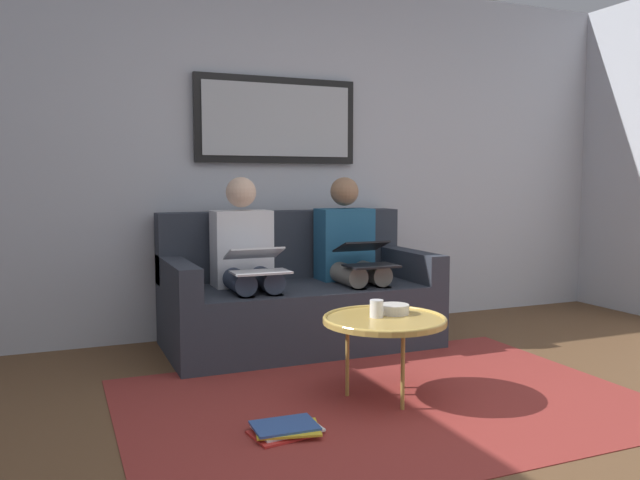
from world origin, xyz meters
TOP-DOWN VIEW (x-y plane):
  - wall_rear at (0.00, -2.60)m, footprint 6.00×0.12m
  - area_rug at (0.00, -0.85)m, footprint 2.60×1.80m
  - couch at (0.00, -2.12)m, footprint 1.78×0.90m
  - framed_mirror at (0.00, -2.51)m, footprint 1.21×0.05m
  - coffee_table at (-0.02, -0.90)m, footprint 0.63×0.63m
  - cup at (0.01, -0.94)m, footprint 0.07×0.07m
  - bowl at (-0.12, -0.98)m, footprint 0.16×0.16m
  - person_left at (-0.37, -2.05)m, footprint 0.38×0.58m
  - laptop_black at (-0.37, -1.81)m, footprint 0.33×0.37m
  - person_right at (0.37, -2.05)m, footprint 0.38×0.58m
  - laptop_silver at (0.37, -1.81)m, footprint 0.35×0.34m
  - magazine_stack at (0.60, -0.65)m, footprint 0.33×0.27m

SIDE VIEW (x-z plane):
  - area_rug at x=0.00m, z-range 0.00..0.01m
  - magazine_stack at x=0.60m, z-range 0.01..0.04m
  - couch at x=0.00m, z-range -0.14..0.76m
  - coffee_table at x=-0.02m, z-range 0.19..0.62m
  - bowl at x=-0.12m, z-range 0.42..0.47m
  - cup at x=0.01m, z-range 0.42..0.51m
  - person_left at x=-0.37m, z-range 0.04..1.18m
  - person_right at x=0.37m, z-range 0.04..1.18m
  - laptop_silver at x=0.37m, z-range 0.55..0.70m
  - laptop_black at x=-0.37m, z-range 0.55..0.71m
  - wall_rear at x=0.00m, z-range 0.00..2.60m
  - framed_mirror at x=0.00m, z-range 1.24..1.86m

